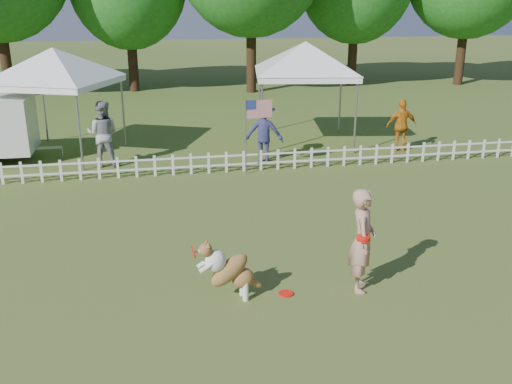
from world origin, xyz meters
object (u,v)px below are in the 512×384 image
(dog, at_px, (230,270))
(spectator_a, at_px, (103,134))
(frisbee_on_turf, at_px, (286,294))
(spectator_b, at_px, (264,132))
(canopy_tent_left, at_px, (59,104))
(flag_pole, at_px, (246,138))
(spectator_c, at_px, (402,125))
(handler, at_px, (363,240))
(canopy_tent_right, at_px, (304,94))

(dog, height_order, spectator_a, spectator_a)
(frisbee_on_turf, height_order, spectator_b, spectator_b)
(dog, relative_size, canopy_tent_left, 0.34)
(flag_pole, bearing_deg, canopy_tent_left, 141.32)
(spectator_c, bearing_deg, dog, 57.34)
(spectator_b, bearing_deg, dog, 86.24)
(frisbee_on_turf, bearing_deg, flag_pole, 85.93)
(handler, distance_m, frisbee_on_turf, 1.57)
(flag_pole, bearing_deg, spectator_b, 51.31)
(canopy_tent_left, height_order, spectator_b, canopy_tent_left)
(handler, bearing_deg, spectator_c, -8.61)
(spectator_c, bearing_deg, spectator_a, 5.95)
(frisbee_on_turf, bearing_deg, canopy_tent_right, 73.28)
(spectator_a, bearing_deg, spectator_c, -168.02)
(handler, xyz_separation_m, dog, (-2.23, 0.02, -0.36))
(canopy_tent_right, relative_size, spectator_c, 1.97)
(flag_pole, height_order, spectator_c, flag_pole)
(spectator_a, height_order, spectator_c, spectator_a)
(dog, xyz_separation_m, frisbee_on_turf, (0.94, 0.01, -0.53))
(spectator_b, relative_size, spectator_c, 1.08)
(canopy_tent_left, height_order, flag_pole, canopy_tent_left)
(handler, xyz_separation_m, canopy_tent_left, (-6.10, 10.02, 0.72))
(canopy_tent_left, distance_m, flag_pole, 6.19)
(spectator_c, bearing_deg, frisbee_on_turf, 61.41)
(handler, relative_size, dog, 1.66)
(spectator_b, bearing_deg, handler, 101.59)
(handler, distance_m, dog, 2.26)
(canopy_tent_left, xyz_separation_m, canopy_tent_right, (7.86, 0.16, 0.03))
(dog, height_order, canopy_tent_right, canopy_tent_right)
(spectator_a, bearing_deg, dog, 118.43)
(handler, bearing_deg, canopy_tent_left, 50.80)
(handler, xyz_separation_m, spectator_c, (4.53, 8.50, -0.06))
(canopy_tent_left, bearing_deg, canopy_tent_right, 24.09)
(canopy_tent_left, bearing_deg, spectator_a, -25.21)
(spectator_a, xyz_separation_m, spectator_c, (9.27, 0.01, -0.13))
(frisbee_on_turf, relative_size, spectator_c, 0.15)
(dog, height_order, spectator_b, spectator_b)
(spectator_a, relative_size, spectator_b, 1.07)
(handler, height_order, canopy_tent_right, canopy_tent_right)
(spectator_a, relative_size, spectator_c, 1.15)
(canopy_tent_right, bearing_deg, canopy_tent_left, -169.56)
(canopy_tent_left, xyz_separation_m, flag_pole, (5.30, -3.16, -0.55))
(spectator_a, bearing_deg, spectator_b, -172.25)
(handler, xyz_separation_m, spectator_b, (-0.03, 8.15, 0.00))
(frisbee_on_turf, xyz_separation_m, flag_pole, (0.49, 6.83, 1.05))
(canopy_tent_right, bearing_deg, spectator_a, -156.21)
(canopy_tent_right, bearing_deg, spectator_c, -21.84)
(canopy_tent_right, height_order, flag_pole, canopy_tent_right)
(canopy_tent_left, height_order, spectator_c, canopy_tent_left)
(handler, height_order, spectator_c, handler)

